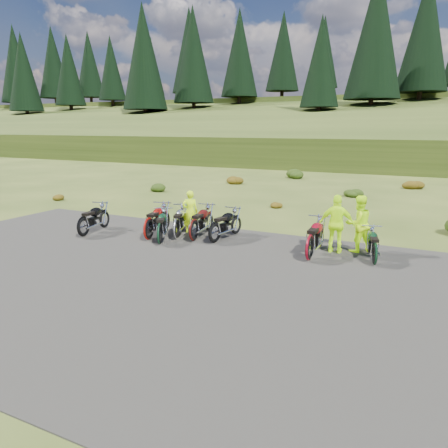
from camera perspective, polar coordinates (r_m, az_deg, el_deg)
The scene contains 39 objects.
ground at distance 14.15m, azimuth -4.69°, elevation -4.14°, with size 300.00×300.00×0.00m, color #374A18.
gravel_pad at distance 12.57m, azimuth -9.43°, elevation -6.46°, with size 20.00×12.00×0.04m, color black.
hill_slope at distance 62.10m, azimuth 20.10°, elevation 8.18°, with size 300.00×46.00×3.00m, color #324216, non-canonical shape.
hill_plateau at distance 121.84m, azimuth 23.50°, elevation 9.77°, with size 300.00×90.00×9.17m, color #324216.
conifer_5 at distance 144.13m, azimuth -26.00°, elevation 17.10°, with size 6.16×6.16×16.00m.
conifer_8 at distance 122.13m, azimuth -25.59°, elevation 18.35°, with size 7.92×7.92×20.00m.
conifer_9 at distance 121.65m, azimuth -21.44°, elevation 19.06°, with size 7.48×7.48×19.00m.
conifer_10 at distance 121.67m, azimuth -17.21°, elevation 19.30°, with size 7.04×7.04×18.00m.
conifer_11 at distance 99.66m, azimuth -24.73°, elevation 17.60°, with size 6.60×6.60×17.00m.
conifer_12 at distance 99.34m, azimuth -19.65°, elevation 18.42°, with size 6.16×6.16×16.00m.
conifer_13 at distance 99.75m, azimuth -14.54°, elevation 19.12°, with size 5.72×5.72×15.00m.
conifer_14 at distance 100.89m, azimuth -9.46°, elevation 19.66°, with size 5.28×5.28×14.00m.
conifer_15 at distance 103.13m, azimuth -4.53°, elevation 21.66°, with size 7.92×7.92×20.00m.
conifer_16 at distance 78.49m, azimuth -10.47°, elevation 20.72°, with size 7.48×7.48×19.00m.
conifer_17 at distance 80.29m, azimuth -4.05°, elevation 21.20°, with size 7.04×7.04×18.00m.
conifer_18 at distance 82.93m, azimuth 2.04°, elevation 21.44°, with size 6.60×6.60×17.00m.
conifer_19 at distance 86.33m, azimuth 7.72°, elevation 21.46°, with size 6.16×6.16×16.00m.
conifer_20 at distance 90.35m, azimuth 12.91°, elevation 21.06°, with size 5.72×5.72×15.00m.
conifer_21 at distance 64.19m, azimuth 12.52°, elevation 20.03°, with size 5.28×5.28×14.00m.
conifer_22 at distance 69.48m, azimuth 19.22°, elevation 22.58°, with size 7.92×7.92×20.00m.
conifer_23 at distance 74.88m, azimuth 24.82°, elevation 21.92°, with size 7.48×7.48×19.00m.
shrub_0 at distance 26.20m, azimuth -20.65°, elevation 3.42°, with size 0.77×0.77×0.45m, color #5B350B.
shrub_1 at distance 28.25m, azimuth -8.71°, elevation 4.87°, with size 1.03×1.03×0.61m, color black.
shrub_2 at distance 31.35m, azimuth 1.28°, elevation 5.93°, with size 1.30×1.30×0.77m, color #5B350B.
shrub_3 at distance 35.22m, azimuth 9.30°, elevation 6.64°, with size 1.56×1.56×0.92m, color black.
shrub_4 at distance 22.40m, azimuth 6.64°, elevation 2.70°, with size 0.77×0.77×0.45m, color #5B350B.
shrub_5 at distance 26.73m, azimuth 16.44°, elevation 4.06°, with size 1.03×1.03×0.61m, color black.
shrub_6 at distance 31.63m, azimuth 23.38°, elevation 4.95°, with size 1.30×1.30×0.77m, color #5B350B.
motorcycle_0 at distance 17.24m, azimuth -17.81°, elevation -1.63°, with size 2.16×0.72×1.13m, color black, non-canonical shape.
motorcycle_1 at distance 16.17m, azimuth -9.75°, elevation -2.13°, with size 2.30×0.77×1.21m, color maroon, non-canonical shape.
motorcycle_2 at distance 15.50m, azimuth -8.38°, elevation -2.73°, with size 2.13×0.71×1.11m, color black, non-canonical shape.
motorcycle_3 at distance 16.20m, azimuth -6.23°, elevation -1.99°, with size 2.12×0.71×1.11m, color #B8B8BD, non-canonical shape.
motorcycle_4 at distance 15.85m, azimuth -3.93°, elevation -2.27°, with size 2.24×0.75×1.17m, color #440D0B, non-canonical shape.
motorcycle_5 at distance 15.56m, azimuth -1.20°, elevation -2.53°, with size 2.14×0.71×1.12m, color black, non-canonical shape.
motorcycle_6 at distance 13.81m, azimuth 11.02°, elevation -4.76°, with size 2.28×0.76×1.20m, color maroon, non-canonical shape.
motorcycle_7 at distance 13.87m, azimuth 19.00°, elevation -5.16°, with size 1.89×0.63×0.99m, color black, non-canonical shape.
person_middle at distance 16.91m, azimuth -4.44°, elevation 1.53°, with size 0.60×0.39×1.64m, color #C9FF0D.
person_right_a at distance 14.92m, azimuth 17.13°, elevation -0.07°, with size 0.91×0.71×1.87m, color #C9FF0D.
person_right_b at distance 14.59m, azimuth 14.51°, elevation -0.11°, with size 1.12×0.47×1.91m, color #C9FF0D.
Camera 1 is at (7.05, -11.57, 4.09)m, focal length 35.00 mm.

